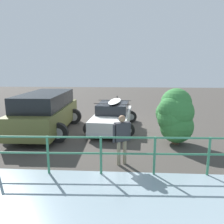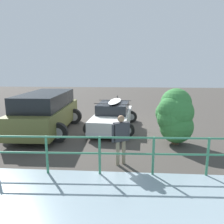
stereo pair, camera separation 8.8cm
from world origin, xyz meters
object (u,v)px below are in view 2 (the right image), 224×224
at_px(person_bystander, 121,135).
at_px(bush_near_left, 174,115).
at_px(sedan_car, 113,116).
at_px(suv_car, 46,112).

distance_m(person_bystander, bush_near_left, 2.92).
height_order(person_bystander, bush_near_left, bush_near_left).
relative_size(sedan_car, suv_car, 0.86).
height_order(suv_car, bush_near_left, bush_near_left).
distance_m(sedan_car, suv_car, 3.20).
relative_size(sedan_car, bush_near_left, 1.99).
distance_m(suv_car, bush_near_left, 5.78).
bearing_deg(sedan_car, suv_car, 14.07).
xyz_separation_m(sedan_car, bush_near_left, (-2.54, 2.08, 0.56)).
relative_size(suv_car, person_bystander, 3.21).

